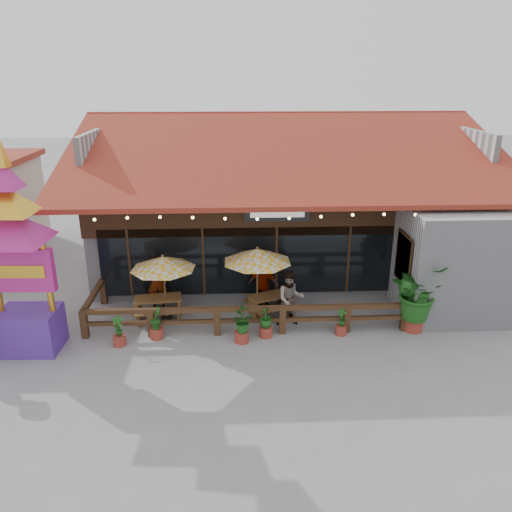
{
  "coord_description": "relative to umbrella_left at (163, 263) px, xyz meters",
  "views": [
    {
      "loc": [
        -1.96,
        -14.11,
        7.56
      ],
      "look_at": [
        -1.22,
        1.5,
        1.81
      ],
      "focal_mm": 35.0,
      "sensor_mm": 36.0,
      "label": 1
    }
  ],
  "objects": [
    {
      "name": "ground",
      "position": [
        4.2,
        -0.66,
        -1.94
      ],
      "size": [
        100.0,
        100.0,
        0.0
      ],
      "primitive_type": "plane",
      "color": "gray",
      "rests_on": "ground"
    },
    {
      "name": "restaurant_building",
      "position": [
        4.46,
        5.95,
        0.27
      ],
      "size": [
        15.5,
        14.73,
        6.09
      ],
      "color": "#B6B7BC",
      "rests_on": "ground"
    },
    {
      "name": "patio_railing",
      "position": [
        1.94,
        -0.92,
        -1.33
      ],
      "size": [
        10.0,
        2.6,
        0.92
      ],
      "color": "#4B2F1B",
      "rests_on": "ground"
    },
    {
      "name": "umbrella_left",
      "position": [
        0.0,
        0.0,
        0.0
      ],
      "size": [
        2.62,
        2.62,
        2.22
      ],
      "color": "brown",
      "rests_on": "ground"
    },
    {
      "name": "umbrella_right",
      "position": [
        2.99,
        0.15,
        0.14
      ],
      "size": [
        2.94,
        2.94,
        2.39
      ],
      "color": "brown",
      "rests_on": "ground"
    },
    {
      "name": "picnic_table_left",
      "position": [
        -0.24,
        0.05,
        -1.45
      ],
      "size": [
        1.66,
        1.48,
        0.72
      ],
      "color": "brown",
      "rests_on": "ground"
    },
    {
      "name": "picnic_table_right",
      "position": [
        3.42,
        0.16,
        -1.48
      ],
      "size": [
        1.78,
        1.67,
        0.69
      ],
      "color": "brown",
      "rests_on": "ground"
    },
    {
      "name": "thai_sign_tower",
      "position": [
        -3.64,
        -1.75,
        1.6
      ],
      "size": [
        2.59,
        2.59,
        6.7
      ],
      "color": "#4E2791",
      "rests_on": "ground"
    },
    {
      "name": "tropical_plant",
      "position": [
        7.8,
        -1.18,
        -0.68
      ],
      "size": [
        2.1,
        2.07,
        2.2
      ],
      "color": "maroon",
      "rests_on": "ground"
    },
    {
      "name": "diner_a",
      "position": [
        -0.37,
        0.87,
        -1.01
      ],
      "size": [
        0.73,
        0.53,
        1.86
      ],
      "primitive_type": "imported",
      "rotation": [
        0.0,
        0.0,
        3.28
      ],
      "color": "#341D10",
      "rests_on": "ground"
    },
    {
      "name": "diner_b",
      "position": [
        3.99,
        -0.6,
        -1.04
      ],
      "size": [
        0.92,
        0.74,
        1.8
      ],
      "primitive_type": "imported",
      "rotation": [
        0.0,
        0.0,
        0.07
      ],
      "color": "#341D10",
      "rests_on": "ground"
    },
    {
      "name": "diner_c",
      "position": [
        3.22,
        0.62,
        -1.07
      ],
      "size": [
        1.1,
        0.71,
        1.73
      ],
      "primitive_type": "imported",
      "rotation": [
        0.0,
        0.0,
        2.84
      ],
      "color": "#341D10",
      "rests_on": "ground"
    },
    {
      "name": "planter_a",
      "position": [
        -1.17,
        -1.67,
        -1.55
      ],
      "size": [
        0.38,
        0.38,
        0.94
      ],
      "color": "maroon",
      "rests_on": "ground"
    },
    {
      "name": "planter_b",
      "position": [
        -0.14,
        -1.3,
        -1.49
      ],
      "size": [
        0.41,
        0.41,
        1.0
      ],
      "color": "maroon",
      "rests_on": "ground"
    },
    {
      "name": "planter_c",
      "position": [
        2.43,
        -1.64,
        -1.35
      ],
      "size": [
        0.83,
        0.84,
        1.05
      ],
      "color": "maroon",
      "rests_on": "ground"
    },
    {
      "name": "planter_d",
      "position": [
        3.17,
        -1.35,
        -1.47
      ],
      "size": [
        0.51,
        0.51,
        0.98
      ],
      "color": "maroon",
      "rests_on": "ground"
    },
    {
      "name": "planter_e",
      "position": [
        5.49,
        -1.34,
        -1.58
      ],
      "size": [
        0.36,
        0.37,
        0.86
      ],
      "color": "maroon",
      "rests_on": "ground"
    }
  ]
}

